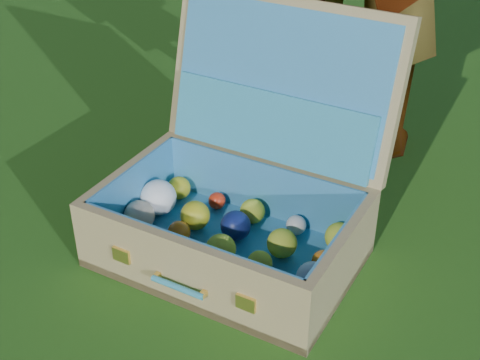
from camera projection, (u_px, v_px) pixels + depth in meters
ground at (186, 257)px, 1.66m from camera, size 60.00×60.00×0.00m
suitcase at (245, 186)px, 1.63m from camera, size 0.68×0.63×0.57m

